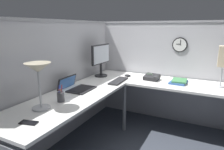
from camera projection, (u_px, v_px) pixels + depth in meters
ground_plane at (130, 137)px, 2.78m from camera, size 6.80×6.80×0.00m
cubicle_wall_back at (60, 81)px, 2.65m from camera, size 2.57×0.12×1.58m
cubicle_wall_right at (166, 71)px, 3.23m from camera, size 0.12×2.37×1.58m
desk at (130, 98)px, 2.48m from camera, size 2.35×2.15×0.73m
monitor at (101, 58)px, 3.10m from camera, size 0.46×0.20×0.50m
laptop at (75, 87)px, 2.52m from camera, size 0.35×0.39×0.22m
keyboard at (118, 81)px, 2.86m from camera, size 0.44×0.16×0.02m
computer_mouse at (128, 75)px, 3.15m from camera, size 0.06×0.10×0.03m
desk_lamp_dome at (38, 72)px, 1.84m from camera, size 0.24×0.24×0.44m
pen_cup at (61, 97)px, 2.09m from camera, size 0.08×0.08×0.18m
cell_phone at (29, 123)px, 1.63m from camera, size 0.10×0.16×0.01m
office_phone at (152, 77)px, 2.94m from camera, size 0.21×0.23×0.11m
book_stack at (179, 81)px, 2.79m from camera, size 0.30×0.23×0.04m
desk_lamp_paper at (224, 58)px, 2.52m from camera, size 0.13×0.13×0.53m
wall_clock at (180, 45)px, 3.00m from camera, size 0.04×0.22×0.22m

